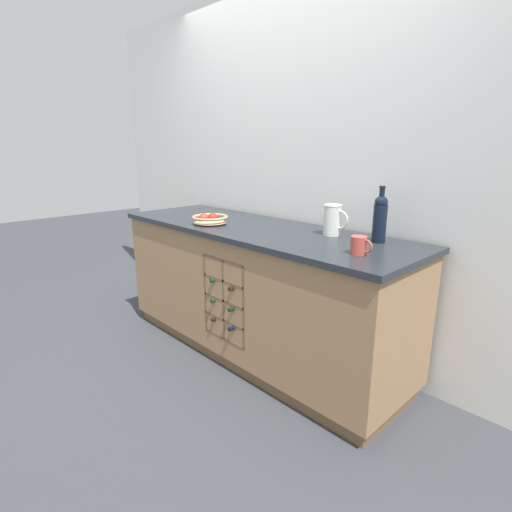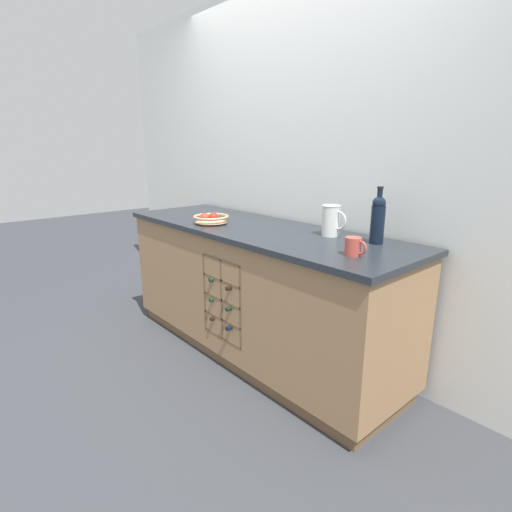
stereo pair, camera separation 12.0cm
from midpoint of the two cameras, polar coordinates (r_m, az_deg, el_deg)
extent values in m
plane|color=#383A3F|center=(2.98, -1.18, -13.36)|extent=(14.00, 14.00, 0.00)
cube|color=silver|center=(2.90, 4.67, 12.23)|extent=(4.59, 0.06, 2.55)
cube|color=brown|center=(2.96, -1.19, -12.60)|extent=(2.13, 0.61, 0.09)
cube|color=#99724C|center=(2.78, -1.24, -4.56)|extent=(2.19, 0.67, 0.79)
cube|color=#23282D|center=(2.67, -1.29, 3.80)|extent=(2.23, 0.71, 0.03)
cube|color=brown|center=(2.59, -4.28, -5.85)|extent=(0.38, 0.01, 0.53)
cube|color=brown|center=(2.70, -7.70, -5.04)|extent=(0.02, 0.10, 0.53)
cube|color=brown|center=(2.43, -2.35, -7.33)|extent=(0.02, 0.10, 0.53)
cube|color=brown|center=(2.67, -5.04, -11.42)|extent=(0.38, 0.10, 0.02)
cube|color=brown|center=(2.61, -5.11, -8.83)|extent=(0.38, 0.10, 0.02)
cube|color=brown|center=(2.56, -5.18, -6.13)|extent=(0.38, 0.10, 0.02)
cube|color=brown|center=(2.52, -5.25, -3.33)|extent=(0.38, 0.10, 0.02)
cube|color=brown|center=(2.48, -5.32, -0.43)|extent=(0.38, 0.10, 0.02)
cube|color=brown|center=(2.56, -5.18, -6.13)|extent=(0.02, 0.10, 0.53)
cylinder|color=black|center=(2.75, -4.67, -8.09)|extent=(0.07, 0.19, 0.07)
cylinder|color=black|center=(2.68, -6.92, -8.86)|extent=(0.03, 0.08, 0.03)
cylinder|color=black|center=(2.62, -1.89, -9.17)|extent=(0.08, 0.21, 0.08)
cylinder|color=black|center=(2.53, -4.46, -10.13)|extent=(0.03, 0.09, 0.03)
cylinder|color=#19381E|center=(2.70, -4.65, -5.46)|extent=(0.07, 0.20, 0.07)
cylinder|color=#19381E|center=(2.62, -7.03, -6.20)|extent=(0.03, 0.08, 0.03)
cylinder|color=black|center=(2.56, -2.33, -6.71)|extent=(0.07, 0.18, 0.07)
cylinder|color=black|center=(2.48, -4.61, -7.49)|extent=(0.03, 0.08, 0.03)
cylinder|color=#19381E|center=(2.65, -4.87, -2.76)|extent=(0.08, 0.18, 0.08)
cylinder|color=#19381E|center=(2.58, -7.11, -3.38)|extent=(0.03, 0.08, 0.03)
cylinder|color=black|center=(2.52, -2.11, -3.82)|extent=(0.07, 0.19, 0.07)
cylinder|color=black|center=(2.43, -4.55, -4.56)|extent=(0.03, 0.08, 0.03)
cylinder|color=tan|center=(2.79, -7.79, 4.67)|extent=(0.11, 0.11, 0.01)
cone|color=tan|center=(2.79, -7.81, 5.24)|extent=(0.23, 0.23, 0.05)
torus|color=tan|center=(2.78, -7.82, 5.53)|extent=(0.25, 0.25, 0.02)
sphere|color=red|center=(2.77, -7.44, 5.40)|extent=(0.07, 0.07, 0.07)
sphere|color=red|center=(2.77, -8.71, 5.34)|extent=(0.07, 0.07, 0.07)
cylinder|color=silver|center=(2.43, 9.45, 5.10)|extent=(0.10, 0.10, 0.18)
torus|color=silver|center=(2.41, 9.54, 7.16)|extent=(0.11, 0.11, 0.01)
torus|color=silver|center=(2.40, 10.51, 5.13)|extent=(0.11, 0.01, 0.11)
cylinder|color=#B7473D|center=(2.02, 12.80, 1.49)|extent=(0.08, 0.08, 0.09)
torus|color=#B7473D|center=(2.00, 13.81, 1.32)|extent=(0.07, 0.01, 0.07)
cylinder|color=black|center=(2.30, 15.81, 4.46)|extent=(0.08, 0.08, 0.21)
sphere|color=black|center=(2.28, 16.03, 7.37)|extent=(0.07, 0.07, 0.07)
cylinder|color=black|center=(2.28, 16.08, 8.16)|extent=(0.03, 0.03, 0.09)
cylinder|color=black|center=(2.27, 16.18, 9.44)|extent=(0.03, 0.03, 0.01)
camera|label=1|loc=(0.06, -91.27, -0.35)|focal=28.00mm
camera|label=2|loc=(0.06, 88.73, 0.35)|focal=28.00mm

